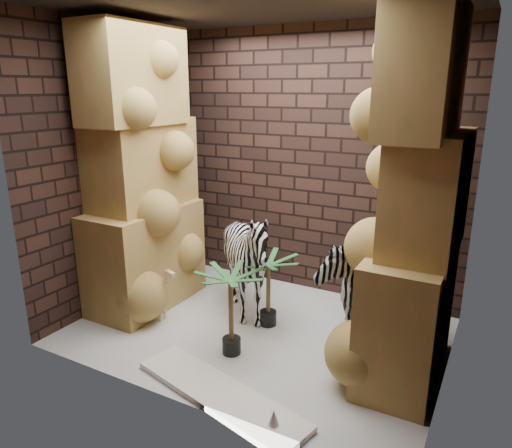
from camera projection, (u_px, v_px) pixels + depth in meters
The scene contains 14 objects.
floor at pixel (257, 331), 4.69m from camera, with size 3.50×3.50×0.00m, color silver.
ceiling at pixel (257, 4), 3.84m from camera, with size 3.50×3.50×0.00m, color black.
wall_back at pixel (310, 164), 5.32m from camera, with size 3.50×3.50×0.00m, color black.
wall_front at pixel (169, 215), 3.21m from camera, with size 3.50×3.50×0.00m, color black.
wall_left at pixel (115, 168), 5.07m from camera, with size 3.00×3.00×0.00m, color black.
wall_right at pixel (465, 206), 3.46m from camera, with size 3.00×3.00×0.00m, color black.
rock_pillar_left at pixel (140, 171), 4.91m from camera, with size 0.68×1.30×3.00m, color tan, non-canonical shape.
rock_pillar_right at pixel (418, 201), 3.61m from camera, with size 0.58×1.25×3.00m, color tan, non-canonical shape.
zebra_right at pixel (348, 272), 4.45m from camera, with size 0.60×1.11×1.31m, color white.
zebra_left at pixel (247, 268), 4.80m from camera, with size 1.00×1.23×1.12m, color white.
giraffe_toy at pixel (156, 291), 4.86m from camera, with size 0.32×0.11×0.63m, color beige, non-canonical shape.
palm_front at pixel (268, 291), 4.71m from camera, with size 0.36×0.36×0.75m, color #266C35, non-canonical shape.
palm_back at pixel (231, 312), 4.19m from camera, with size 0.36×0.36×0.82m, color #266C35, non-canonical shape.
surfboard at pixel (220, 394), 3.68m from camera, with size 1.59×0.39×0.05m, color white.
Camera 1 is at (2.01, -3.68, 2.34)m, focal length 32.93 mm.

